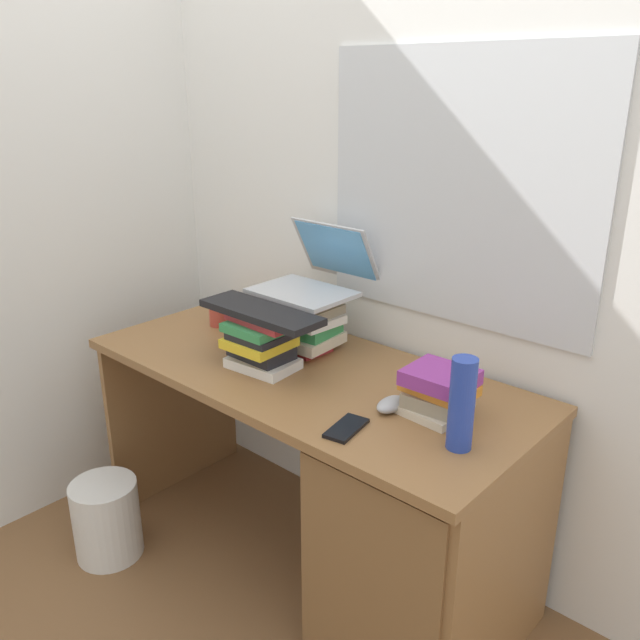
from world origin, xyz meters
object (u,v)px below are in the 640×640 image
(book_stack_keyboard_riser, at_px, (261,341))
(wastebasket, at_px, (107,519))
(book_stack_side, at_px, (438,392))
(laptop, at_px, (317,274))
(cell_phone, at_px, (346,428))
(desk, at_px, (394,510))
(computer_mouse, at_px, (391,404))
(mug, at_px, (220,314))
(keyboard, at_px, (261,312))
(book_stack_tall, at_px, (303,320))
(water_bottle, at_px, (462,404))

(book_stack_keyboard_riser, height_order, wastebasket, book_stack_keyboard_riser)
(book_stack_side, xyz_separation_m, laptop, (-0.59, 0.17, 0.17))
(cell_phone, relative_size, wastebasket, 0.48)
(book_stack_side, height_order, cell_phone, book_stack_side)
(desk, xyz_separation_m, computer_mouse, (-0.01, -0.02, 0.35))
(mug, height_order, cell_phone, mug)
(desk, relative_size, keyboard, 3.50)
(book_stack_keyboard_riser, distance_m, cell_phone, 0.47)
(book_stack_tall, xyz_separation_m, cell_phone, (0.47, -0.33, -0.09))
(book_stack_keyboard_riser, height_order, mug, book_stack_keyboard_riser)
(book_stack_tall, xyz_separation_m, book_stack_keyboard_riser, (0.02, -0.21, -0.01))
(desk, xyz_separation_m, book_stack_keyboard_riser, (-0.49, -0.05, 0.42))
(book_stack_tall, bearing_deg, mug, -172.41)
(keyboard, xyz_separation_m, cell_phone, (0.45, -0.13, -0.18))
(cell_phone, bearing_deg, computer_mouse, 72.06)
(computer_mouse, xyz_separation_m, water_bottle, (0.24, -0.05, 0.10))
(book_stack_keyboard_riser, relative_size, laptop, 0.70)
(desk, relative_size, cell_phone, 10.80)
(book_stack_keyboard_riser, bearing_deg, laptop, 93.18)
(book_stack_side, distance_m, mug, 0.97)
(book_stack_side, distance_m, computer_mouse, 0.13)
(book_stack_side, relative_size, water_bottle, 0.80)
(keyboard, height_order, water_bottle, water_bottle)
(desk, xyz_separation_m, mug, (-0.88, 0.10, 0.37))
(laptop, height_order, wastebasket, laptop)
(laptop, xyz_separation_m, water_bottle, (0.73, -0.28, -0.12))
(book_stack_tall, xyz_separation_m, book_stack_side, (0.59, -0.10, -0.03))
(book_stack_keyboard_riser, relative_size, computer_mouse, 2.30)
(mug, xyz_separation_m, cell_phone, (0.84, -0.28, -0.04))
(cell_phone, bearing_deg, mug, 151.17)
(book_stack_side, height_order, computer_mouse, book_stack_side)
(desk, height_order, book_stack_keyboard_riser, book_stack_keyboard_riser)
(computer_mouse, relative_size, water_bottle, 0.44)
(book_stack_tall, xyz_separation_m, wastebasket, (-0.41, -0.57, -0.68))
(book_stack_tall, height_order, mug, book_stack_tall)
(keyboard, relative_size, computer_mouse, 4.04)
(water_bottle, bearing_deg, book_stack_side, 140.63)
(keyboard, height_order, mug, keyboard)
(book_stack_side, distance_m, water_bottle, 0.18)
(desk, bearing_deg, keyboard, -173.77)
(desk, height_order, book_stack_tall, book_stack_tall)
(book_stack_tall, distance_m, mug, 0.38)
(laptop, bearing_deg, cell_phone, -40.54)
(desk, height_order, keyboard, keyboard)
(desk, distance_m, mug, 0.96)
(laptop, bearing_deg, wastebasket, -122.51)
(computer_mouse, distance_m, mug, 0.87)
(keyboard, relative_size, wastebasket, 1.49)
(mug, distance_m, water_bottle, 1.12)
(water_bottle, bearing_deg, mug, 171.61)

